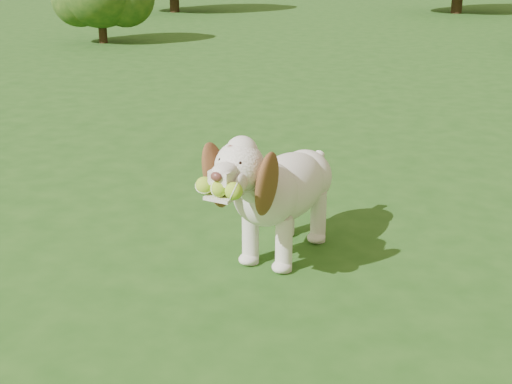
# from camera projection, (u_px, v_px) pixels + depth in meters

# --- Properties ---
(ground) EXTENTS (80.00, 80.00, 0.00)m
(ground) POSITION_uv_depth(u_px,v_px,m) (352.00, 219.00, 4.17)
(ground) COLOR #1F4B15
(ground) RESTS_ON ground
(dog) EXTENTS (0.55, 1.12, 0.74)m
(dog) POSITION_uv_depth(u_px,v_px,m) (278.00, 186.00, 3.54)
(dog) COLOR silver
(dog) RESTS_ON ground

